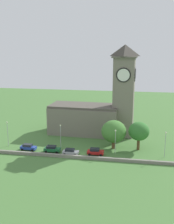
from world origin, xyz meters
name	(u,v)px	position (x,y,z in m)	size (l,w,h in m)	color
ground_plane	(90,138)	(0.00, 15.00, 0.00)	(200.00, 200.00, 0.00)	#477538
church	(97,110)	(1.68, 19.91, 8.42)	(29.06, 12.39, 29.83)	slate
quay_barrier	(79,157)	(0.00, -2.63, 0.42)	(53.99, 0.70, 0.84)	gray
car_blue	(28,147)	(-15.75, 0.93, 0.89)	(4.68, 2.26, 1.75)	#233D9E
car_green	(52,149)	(-8.52, 0.60, 0.94)	(4.61, 2.27, 1.87)	#1E6B38
car_silver	(70,152)	(-2.93, -0.33, 0.85)	(4.45, 2.13, 1.68)	silver
car_red	(95,152)	(3.87, 0.71, 0.94)	(4.53, 2.20, 1.87)	red
streetlamp_west_end	(7,130)	(-22.85, 2.95, 5.03)	(0.44, 0.44, 7.62)	#9EA0A5
streetlamp_west_mid	(61,133)	(-6.43, 2.40, 5.04)	(0.44, 0.44, 7.65)	#9EA0A5
streetlamp_central	(115,138)	(9.15, 2.52, 4.63)	(0.44, 0.44, 6.93)	#9EA0A5
streetlamp_east_mid	(165,140)	(22.48, 2.40, 4.75)	(0.44, 0.44, 7.13)	#9EA0A5
tree_churchyard	(114,131)	(8.38, 6.52, 5.19)	(7.20, 7.20, 8.46)	brown
tree_riverside_east	(139,131)	(15.52, 6.78, 5.53)	(5.95, 5.95, 8.25)	brown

